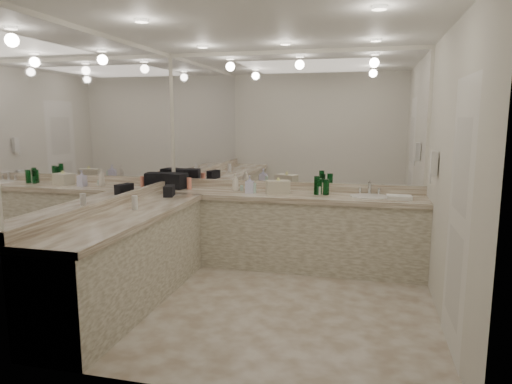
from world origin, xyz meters
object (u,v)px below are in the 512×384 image
(black_toiletry_bag, at_px, (173,181))
(cream_cosmetic_case, at_px, (278,187))
(sink, at_px, (369,197))
(soap_bottle_b, at_px, (250,184))
(soap_bottle_c, at_px, (278,185))
(wall_phone, at_px, (434,163))
(soap_bottle_a, at_px, (235,182))
(hand_towel, at_px, (399,197))

(black_toiletry_bag, height_order, cream_cosmetic_case, black_toiletry_bag)
(sink, distance_m, black_toiletry_bag, 2.44)
(black_toiletry_bag, xyz_separation_m, soap_bottle_b, (1.04, -0.13, 0.01))
(soap_bottle_c, bearing_deg, cream_cosmetic_case, 166.58)
(wall_phone, relative_size, soap_bottle_a, 1.10)
(wall_phone, xyz_separation_m, soap_bottle_c, (-1.67, 0.49, -0.35))
(hand_towel, xyz_separation_m, soap_bottle_c, (-1.39, 0.07, 0.07))
(black_toiletry_bag, relative_size, hand_towel, 1.26)
(black_toiletry_bag, xyz_separation_m, soap_bottle_c, (1.38, -0.06, -0.00))
(black_toiletry_bag, relative_size, soap_bottle_c, 1.76)
(soap_bottle_a, distance_m, soap_bottle_b, 0.24)
(sink, height_order, soap_bottle_b, soap_bottle_b)
(wall_phone, distance_m, soap_bottle_b, 2.08)
(soap_bottle_b, bearing_deg, soap_bottle_a, 150.23)
(wall_phone, height_order, soap_bottle_b, wall_phone)
(soap_bottle_a, bearing_deg, soap_bottle_c, -5.17)
(cream_cosmetic_case, xyz_separation_m, soap_bottle_c, (0.00, -0.00, 0.02))
(cream_cosmetic_case, height_order, soap_bottle_c, soap_bottle_c)
(wall_phone, height_order, black_toiletry_bag, wall_phone)
(black_toiletry_bag, height_order, soap_bottle_c, same)
(wall_phone, xyz_separation_m, soap_bottle_a, (-2.22, 0.54, -0.34))
(black_toiletry_bag, bearing_deg, soap_bottle_a, -0.39)
(cream_cosmetic_case, bearing_deg, sink, -21.03)
(hand_towel, relative_size, soap_bottle_a, 1.22)
(cream_cosmetic_case, distance_m, soap_bottle_a, 0.55)
(sink, relative_size, soap_bottle_a, 2.02)
(cream_cosmetic_case, relative_size, soap_bottle_b, 1.26)
(cream_cosmetic_case, distance_m, soap_bottle_b, 0.34)
(sink, xyz_separation_m, black_toiletry_bag, (-2.44, 0.05, 0.10))
(cream_cosmetic_case, relative_size, soap_bottle_c, 1.42)
(sink, xyz_separation_m, soap_bottle_a, (-1.61, 0.04, 0.11))
(sink, distance_m, hand_towel, 0.33)
(sink, relative_size, hand_towel, 1.66)
(wall_phone, relative_size, soap_bottle_b, 1.12)
(sink, distance_m, soap_bottle_a, 1.62)
(soap_bottle_c, bearing_deg, hand_towel, -3.07)
(soap_bottle_a, bearing_deg, cream_cosmetic_case, -5.12)
(hand_towel, xyz_separation_m, soap_bottle_a, (-1.93, 0.12, 0.09))
(cream_cosmetic_case, xyz_separation_m, soap_bottle_b, (-0.33, -0.07, 0.03))
(soap_bottle_b, bearing_deg, wall_phone, -11.84)
(black_toiletry_bag, bearing_deg, sink, -1.11)
(cream_cosmetic_case, height_order, soap_bottle_b, soap_bottle_b)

